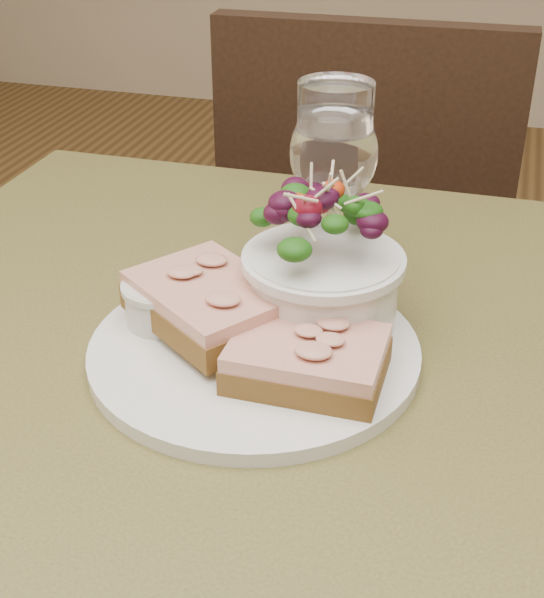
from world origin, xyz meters
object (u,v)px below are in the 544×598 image
(cafe_table, at_px, (264,467))
(dinner_plate, at_px, (254,350))
(wine_glass, at_px, (334,159))
(chair_far, at_px, (366,346))
(sandwich_back, at_px, (210,302))
(sandwich_front, at_px, (307,359))
(salad_bowl, at_px, (324,256))
(ramekin, at_px, (163,300))

(cafe_table, height_order, dinner_plate, dinner_plate)
(cafe_table, relative_size, wine_glass, 4.57)
(chair_far, xyz_separation_m, sandwich_back, (-0.03, -0.72, 0.49))
(sandwich_front, height_order, sandwich_back, sandwich_back)
(dinner_plate, relative_size, sandwich_back, 1.67)
(chair_far, xyz_separation_m, dinner_plate, (0.02, -0.73, 0.46))
(chair_far, height_order, salad_bowl, chair_far)
(dinner_plate, bearing_deg, cafe_table, -49.82)
(dinner_plate, relative_size, wine_glass, 1.51)
(cafe_table, bearing_deg, chair_far, 92.19)
(ramekin, height_order, wine_glass, wine_glass)
(cafe_table, relative_size, sandwich_front, 6.99)
(chair_far, bearing_deg, wine_glass, 93.49)
(sandwich_front, relative_size, ramekin, 1.85)
(wine_glass, bearing_deg, dinner_plate, -103.52)
(sandwich_front, bearing_deg, salad_bowl, 95.97)
(cafe_table, distance_m, wine_glass, 0.27)
(chair_far, distance_m, dinner_plate, 0.86)
(dinner_plate, height_order, sandwich_front, sandwich_front)
(chair_far, distance_m, ramekin, 0.87)
(ramekin, distance_m, wine_glass, 0.19)
(dinner_plate, relative_size, sandwich_front, 2.31)
(cafe_table, bearing_deg, salad_bowl, 65.05)
(chair_far, height_order, ramekin, chair_far)
(wine_glass, bearing_deg, sandwich_front, -83.29)
(cafe_table, distance_m, sandwich_back, 0.15)
(ramekin, bearing_deg, chair_far, 84.69)
(cafe_table, bearing_deg, ramekin, 163.32)
(chair_far, relative_size, sandwich_front, 7.86)
(chair_far, distance_m, salad_bowl, 0.86)
(ramekin, relative_size, salad_bowl, 0.49)
(sandwich_front, height_order, salad_bowl, salad_bowl)
(sandwich_back, distance_m, ramekin, 0.04)
(sandwich_back, bearing_deg, cafe_table, 8.50)
(sandwich_back, bearing_deg, salad_bowl, 60.31)
(sandwich_front, bearing_deg, ramekin, 162.02)
(dinner_plate, distance_m, sandwich_front, 0.06)
(wine_glass, bearing_deg, chair_far, 94.59)
(cafe_table, xyz_separation_m, chair_far, (-0.03, 0.74, -0.36))
(sandwich_back, xyz_separation_m, wine_glass, (0.07, 0.12, 0.09))
(sandwich_back, xyz_separation_m, ramekin, (-0.04, 0.00, -0.01))
(chair_far, height_order, sandwich_front, chair_far)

